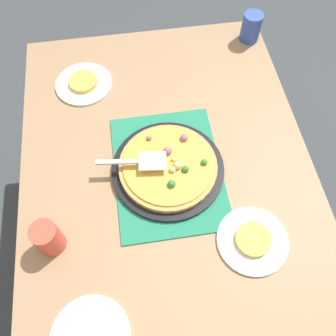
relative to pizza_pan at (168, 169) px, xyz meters
name	(u,v)px	position (x,y,z in m)	size (l,w,h in m)	color
ground_plane	(168,239)	(0.00, 0.00, -0.76)	(8.00, 8.00, 0.00)	#3D4247
dining_table	(168,185)	(0.00, 0.00, -0.12)	(1.40, 1.00, 0.75)	#9E7A56
placemat	(168,170)	(0.00, 0.00, -0.01)	(0.48, 0.36, 0.01)	#237F5B
pizza_pan	(168,169)	(0.00, 0.00, 0.00)	(0.38, 0.38, 0.01)	black
pizza	(168,166)	(0.00, 0.00, 0.02)	(0.33, 0.33, 0.05)	tan
plate_near_left	(252,241)	(0.28, 0.22, -0.01)	(0.22, 0.22, 0.01)	white
plate_far_right	(84,84)	(-0.43, -0.27, -0.01)	(0.22, 0.22, 0.01)	white
served_slice_left	(253,239)	(0.28, 0.22, 0.01)	(0.11, 0.11, 0.02)	#EAB747
served_slice_right	(83,82)	(-0.43, -0.27, 0.01)	(0.11, 0.11, 0.02)	#EAB747
cup_near	(251,27)	(-0.59, 0.44, 0.05)	(0.08, 0.08, 0.12)	#3351AD
cup_far	(48,238)	(0.20, -0.39, 0.05)	(0.08, 0.08, 0.12)	#E04C38
pizza_server	(138,161)	(-0.01, -0.10, 0.06)	(0.08, 0.23, 0.01)	silver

